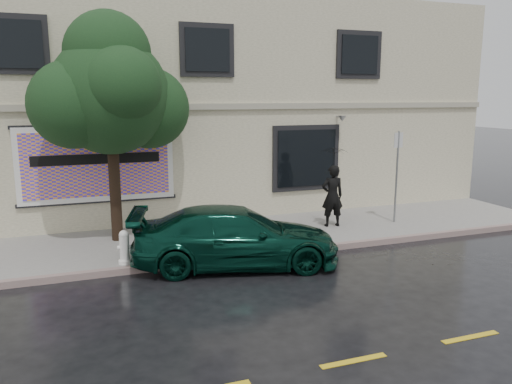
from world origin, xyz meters
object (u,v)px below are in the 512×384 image
object	(u,v)px
car	(236,237)
pedestrian	(332,196)
fire_hydrant	(124,247)
street_tree	(110,96)

from	to	relation	value
car	pedestrian	size ratio (longest dim) A/B	2.64
pedestrian	fire_hydrant	size ratio (longest dim) A/B	2.33
pedestrian	fire_hydrant	distance (m)	6.20
pedestrian	street_tree	size ratio (longest dim) A/B	0.34
street_tree	fire_hydrant	bearing A→B (deg)	-90.00
car	pedestrian	xyz separation A→B (m)	(3.56, 1.94, 0.36)
car	street_tree	world-z (taller)	street_tree
street_tree	pedestrian	bearing A→B (deg)	-6.38
car	pedestrian	world-z (taller)	pedestrian
fire_hydrant	pedestrian	bearing A→B (deg)	8.28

